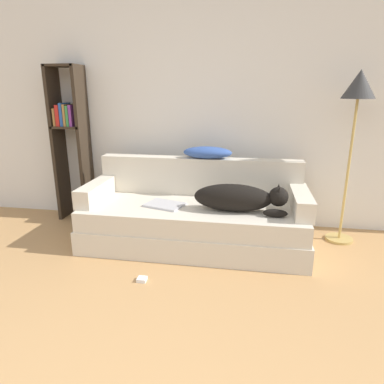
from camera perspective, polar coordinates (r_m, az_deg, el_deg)
wall_back at (r=3.63m, az=1.66°, el=15.92°), size 7.86×0.06×2.70m
couch at (r=3.18m, az=0.29°, el=-5.56°), size 2.01×0.83×0.39m
couch_backrest at (r=3.39m, az=1.27°, el=2.66°), size 1.97×0.15×0.37m
couch_arm_left at (r=3.35m, az=-15.61°, el=0.13°), size 0.15×0.64×0.17m
couch_arm_right at (r=3.07m, az=17.68°, el=-1.54°), size 0.15×0.64×0.17m
dog at (r=2.94m, az=7.82°, el=-0.96°), size 0.79×0.25×0.25m
laptop at (r=3.10m, az=-4.56°, el=-2.11°), size 0.39×0.33×0.02m
throw_pillow at (r=3.31m, az=2.60°, el=6.59°), size 0.47×0.21×0.11m
bookshelf at (r=3.94m, az=-19.65°, el=8.87°), size 0.34×0.26×1.64m
floor_lamp at (r=3.36m, az=25.87°, el=13.62°), size 0.28×0.28×1.56m
power_adapter at (r=2.71m, az=-8.33°, el=-14.21°), size 0.07×0.07×0.03m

